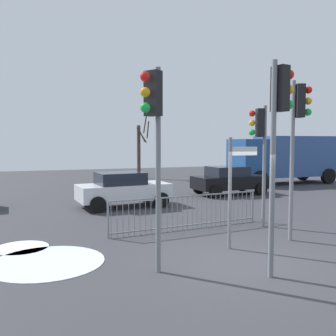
% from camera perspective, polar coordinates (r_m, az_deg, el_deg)
% --- Properties ---
extents(ground_plane, '(60.00, 60.00, 0.00)m').
position_cam_1_polar(ground_plane, '(9.00, 11.66, -13.85)').
color(ground_plane, '#38383D').
extents(traffic_light_foreground_left, '(0.50, 0.44, 4.27)m').
position_cam_1_polar(traffic_light_foreground_left, '(7.61, -2.19, 6.88)').
color(traffic_light_foreground_left, slate).
rests_on(traffic_light_foreground_left, ground).
extents(traffic_light_rear_right, '(0.55, 0.37, 4.41)m').
position_cam_1_polar(traffic_light_rear_right, '(10.87, 19.23, 6.35)').
color(traffic_light_rear_right, slate).
rests_on(traffic_light_rear_right, ground).
extents(traffic_light_mid_left, '(0.55, 0.37, 3.90)m').
position_cam_1_polar(traffic_light_mid_left, '(12.31, 13.87, 4.42)').
color(traffic_light_mid_left, slate).
rests_on(traffic_light_mid_left, ground).
extents(traffic_light_mid_right, '(0.56, 0.36, 4.35)m').
position_cam_1_polar(traffic_light_mid_right, '(7.83, 16.56, 7.09)').
color(traffic_light_mid_right, slate).
rests_on(traffic_light_mid_right, ground).
extents(direction_sign_post, '(0.79, 0.12, 2.86)m').
position_cam_1_polar(direction_sign_post, '(9.66, 9.79, -2.80)').
color(direction_sign_post, slate).
rests_on(direction_sign_post, ground).
extents(pedestrian_guard_railing, '(5.17, 0.65, 1.07)m').
position_cam_1_polar(pedestrian_guard_railing, '(11.80, 2.97, -6.71)').
color(pedestrian_guard_railing, slate).
rests_on(pedestrian_guard_railing, ground).
extents(car_white_mid, '(3.96, 2.26, 1.47)m').
position_cam_1_polar(car_white_mid, '(15.84, -6.91, -3.18)').
color(car_white_mid, silver).
rests_on(car_white_mid, ground).
extents(car_black_trailing, '(3.90, 2.14, 1.47)m').
position_cam_1_polar(car_black_trailing, '(19.66, 9.31, -1.79)').
color(car_black_trailing, black).
rests_on(car_black_trailing, ground).
extents(delivery_truck, '(7.09, 2.82, 3.10)m').
position_cam_1_polar(delivery_truck, '(25.58, 17.24, 1.61)').
color(delivery_truck, '#33518C').
rests_on(delivery_truck, ground).
extents(bare_tree_left, '(1.19, 1.43, 5.05)m').
position_cam_1_polar(bare_tree_left, '(28.03, -4.34, 3.04)').
color(bare_tree_left, '#473828').
rests_on(bare_tree_left, ground).
extents(snow_patch_kerb, '(2.60, 2.60, 0.01)m').
position_cam_1_polar(snow_patch_kerb, '(9.21, -18.01, -13.51)').
color(snow_patch_kerb, silver).
rests_on(snow_patch_kerb, ground).
extents(snow_patch_island, '(1.37, 1.37, 0.01)m').
position_cam_1_polar(snow_patch_island, '(10.60, -21.50, -11.25)').
color(snow_patch_island, white).
rests_on(snow_patch_island, ground).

